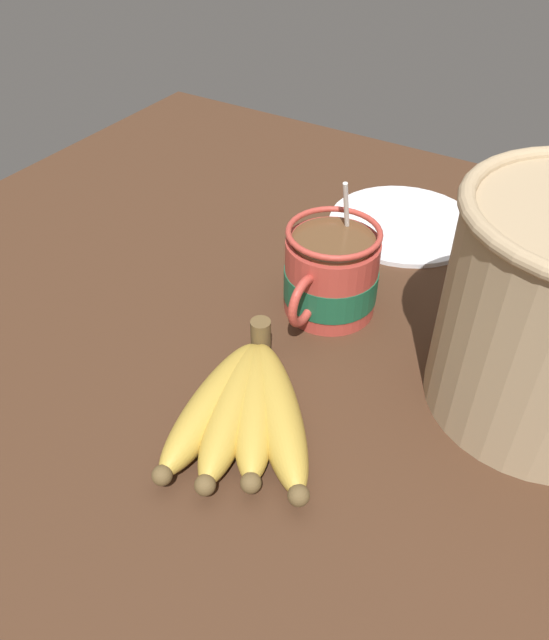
# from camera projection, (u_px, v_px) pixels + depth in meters

# --- Properties ---
(table) EXTENTS (1.04, 1.04, 0.03)m
(table) POSITION_uv_depth(u_px,v_px,m) (265.00, 360.00, 0.64)
(table) COLOR #422819
(table) RESTS_ON ground
(coffee_mug) EXTENTS (0.14, 0.10, 0.14)m
(coffee_mug) POSITION_uv_depth(u_px,v_px,m) (331.00, 275.00, 0.65)
(coffee_mug) COLOR #B23D33
(coffee_mug) RESTS_ON table
(banana_bunch) EXTENTS (0.19, 0.15, 0.04)m
(banana_bunch) POSITION_uv_depth(u_px,v_px,m) (245.00, 408.00, 0.54)
(banana_bunch) COLOR brown
(banana_bunch) RESTS_ON table
(small_plate) EXTENTS (0.19, 0.19, 0.01)m
(small_plate) POSITION_uv_depth(u_px,v_px,m) (404.00, 224.00, 0.81)
(small_plate) COLOR white
(small_plate) RESTS_ON table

